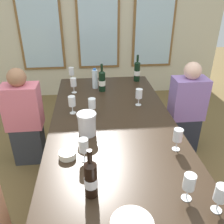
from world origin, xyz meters
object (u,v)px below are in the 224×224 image
at_px(white_plate_0, 132,224).
at_px(wine_glass_8, 71,72).
at_px(wine_glass_2, 73,83).
at_px(wine_glass_4, 72,102).
at_px(water_bottle, 95,79).
at_px(dining_table, 116,140).
at_px(tasting_bowl_1, 67,154).
at_px(wine_glass_6, 139,94).
at_px(metal_pitcher, 87,124).
at_px(seated_person_3, 186,111).
at_px(wine_glass_10, 178,136).
at_px(seated_person_2, 25,120).
at_px(wine_bottle_2, 91,179).
at_px(wine_glass_3, 92,104).
at_px(wine_bottle_0, 102,81).
at_px(wine_glass_9, 83,146).
at_px(wine_bottle_1, 137,71).
at_px(wine_glass_0, 221,195).

height_order(white_plate_0, wine_glass_8, wine_glass_8).
relative_size(wine_glass_2, wine_glass_4, 1.00).
bearing_deg(water_bottle, dining_table, -82.88).
relative_size(tasting_bowl_1, wine_glass_6, 0.71).
bearing_deg(tasting_bowl_1, white_plate_0, -58.19).
bearing_deg(metal_pitcher, tasting_bowl_1, -116.46).
distance_m(metal_pitcher, seated_person_3, 1.37).
distance_m(dining_table, tasting_bowl_1, 0.46).
height_order(wine_glass_10, seated_person_2, seated_person_2).
relative_size(dining_table, wine_glass_8, 15.82).
height_order(wine_bottle_2, wine_glass_6, wine_bottle_2).
bearing_deg(metal_pitcher, wine_glass_10, -22.98).
height_order(wine_bottle_2, tasting_bowl_1, wine_bottle_2).
xyz_separation_m(wine_glass_2, wine_glass_3, (0.19, -0.57, 0.00)).
bearing_deg(wine_bottle_0, wine_glass_10, -67.96).
bearing_deg(wine_glass_8, metal_pitcher, -81.79).
xyz_separation_m(wine_glass_10, seated_person_3, (0.49, 0.97, -0.34)).
distance_m(wine_glass_9, wine_glass_10, 0.68).
distance_m(wine_bottle_0, wine_glass_6, 0.53).
relative_size(white_plate_0, wine_glass_3, 1.31).
xyz_separation_m(wine_glass_3, wine_glass_9, (-0.08, -0.65, 0.00)).
bearing_deg(wine_bottle_2, wine_glass_3, 88.00).
bearing_deg(wine_glass_10, wine_bottle_1, 90.55).
distance_m(wine_glass_0, wine_glass_4, 1.47).
xyz_separation_m(wine_bottle_1, seated_person_3, (0.50, -0.49, -0.34)).
bearing_deg(wine_glass_3, seated_person_3, 19.35).
height_order(wine_bottle_1, seated_person_2, seated_person_2).
bearing_deg(dining_table, wine_bottle_0, 93.11).
bearing_deg(wine_glass_2, wine_bottle_0, 2.99).
relative_size(white_plate_0, wine_glass_6, 1.31).
height_order(wine_bottle_1, wine_bottle_2, wine_bottle_1).
xyz_separation_m(wine_bottle_1, water_bottle, (-0.54, -0.19, -0.02)).
height_order(metal_pitcher, wine_glass_10, metal_pitcher).
distance_m(wine_glass_6, wine_glass_10, 0.78).
height_order(tasting_bowl_1, wine_glass_8, wine_glass_8).
xyz_separation_m(tasting_bowl_1, water_bottle, (0.25, 1.28, 0.09)).
bearing_deg(wine_bottle_1, dining_table, -108.69).
bearing_deg(metal_pitcher, wine_glass_0, -50.32).
xyz_separation_m(wine_bottle_0, wine_glass_10, (0.47, -1.17, -0.00)).
distance_m(wine_glass_0, wine_glass_2, 1.90).
xyz_separation_m(metal_pitcher, wine_glass_8, (-0.18, 1.27, 0.03)).
height_order(metal_pitcher, tasting_bowl_1, metal_pitcher).
relative_size(water_bottle, wine_glass_10, 1.38).
relative_size(wine_glass_2, wine_glass_8, 1.00).
height_order(wine_glass_8, wine_glass_9, same).
bearing_deg(metal_pitcher, wine_bottle_1, 61.52).
bearing_deg(wine_glass_2, tasting_bowl_1, -90.12).
relative_size(wine_bottle_2, wine_glass_3, 1.84).
bearing_deg(wine_glass_0, wine_bottle_0, 106.44).
distance_m(wine_bottle_2, seated_person_3, 1.79).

